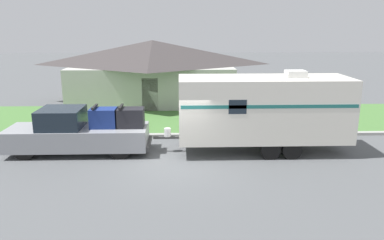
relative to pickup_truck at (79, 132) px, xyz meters
The scene contains 7 objects.
ground_plane 4.54m from the pickup_truck, 20.00° to the right, with size 120.00×120.00×0.00m, color #515456.
curb_strip 4.81m from the pickup_truck, 28.05° to the left, with size 80.00×0.30×0.14m.
lawn_strip 7.27m from the pickup_truck, 54.58° to the left, with size 80.00×7.00×0.03m.
house_across_street 11.29m from the pickup_truck, 77.68° to the left, with size 11.68×7.01×4.27m.
pickup_truck is the anchor object (origin of this frame).
travel_trailer 7.85m from the pickup_truck, ahead, with size 8.24×2.44×3.48m.
mailbox 11.65m from the pickup_truck, 16.04° to the left, with size 0.48×0.20×1.41m.
Camera 1 is at (0.08, -13.80, 5.34)m, focal length 35.00 mm.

